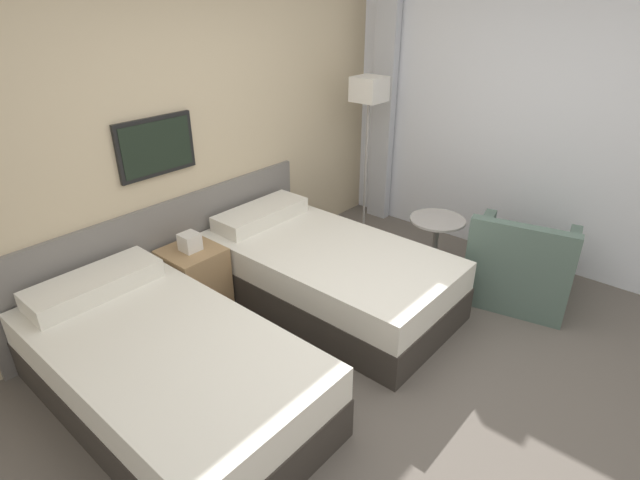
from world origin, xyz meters
TOP-DOWN VIEW (x-y plane):
  - ground_plane at (0.00, 0.00)m, footprint 16.00×16.00m
  - wall_headboard at (-0.02, 1.96)m, footprint 10.00×0.10m
  - wall_window at (2.29, -0.18)m, footprint 0.21×4.43m
  - bed_near_door at (-1.12, 0.89)m, footprint 1.09×2.04m
  - bed_near_window at (0.42, 0.89)m, footprint 1.09×2.04m
  - nightstand at (-0.35, 1.64)m, footprint 0.43×0.43m
  - floor_lamp at (1.72, 1.45)m, footprint 0.28×0.28m
  - side_table at (1.35, 0.41)m, footprint 0.48×0.48m
  - armchair at (1.55, -0.30)m, footprint 0.95×0.94m

SIDE VIEW (x-z plane):
  - ground_plane at x=0.00m, z-range 0.00..0.00m
  - armchair at x=1.55m, z-range -0.13..0.66m
  - bed_near_door at x=-1.12m, z-range -0.06..0.59m
  - bed_near_window at x=0.42m, z-range -0.06..0.59m
  - nightstand at x=-0.35m, z-range -0.06..0.61m
  - side_table at x=1.35m, z-range 0.12..0.70m
  - wall_headboard at x=-0.02m, z-range -0.05..2.65m
  - wall_window at x=2.29m, z-range -0.01..2.69m
  - floor_lamp at x=1.72m, z-range 0.59..2.22m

